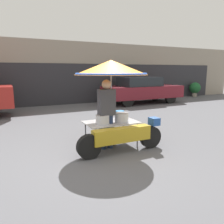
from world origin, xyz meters
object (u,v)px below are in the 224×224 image
at_px(vendor_person, 107,111).
at_px(parked_car, 142,90).
at_px(vendor_motorcycle_cart, 113,82).
at_px(potted_plant, 195,88).

xyz_separation_m(vendor_person, parked_car, (4.87, 5.84, -0.14)).
bearing_deg(vendor_motorcycle_cart, parked_car, 51.00).
height_order(vendor_motorcycle_cart, vendor_person, vendor_motorcycle_cart).
xyz_separation_m(vendor_motorcycle_cart, vendor_person, (-0.19, -0.06, -0.67)).
relative_size(vendor_motorcycle_cart, potted_plant, 2.06).
bearing_deg(potted_plant, vendor_person, -145.54).
height_order(vendor_motorcycle_cart, potted_plant, vendor_motorcycle_cart).
bearing_deg(parked_car, vendor_person, -129.81).
bearing_deg(vendor_person, vendor_motorcycle_cart, 18.16).
bearing_deg(vendor_motorcycle_cart, vendor_person, -161.84).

